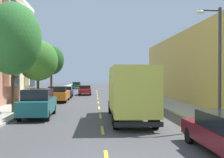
# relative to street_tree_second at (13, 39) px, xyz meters

# --- Properties ---
(ground_plane) EXTENTS (160.00, 160.00, 0.00)m
(ground_plane) POSITION_rel_street_tree_second_xyz_m (6.40, 16.62, -5.55)
(ground_plane) COLOR #424244
(sidewalk_left) EXTENTS (3.20, 120.00, 0.14)m
(sidewalk_left) POSITION_rel_street_tree_second_xyz_m (-0.70, 14.62, -5.48)
(sidewalk_left) COLOR #A39E93
(sidewalk_left) RESTS_ON ground_plane
(sidewalk_right) EXTENTS (3.20, 120.00, 0.14)m
(sidewalk_right) POSITION_rel_street_tree_second_xyz_m (13.50, 14.62, -5.48)
(sidewalk_right) COLOR #A39E93
(sidewalk_right) RESTS_ON ground_plane
(lane_centerline_dashes) EXTENTS (0.14, 47.20, 0.01)m
(lane_centerline_dashes) POSITION_rel_street_tree_second_xyz_m (6.40, 11.12, -5.54)
(lane_centerline_dashes) COLOR yellow
(lane_centerline_dashes) RESTS_ON ground_plane
(street_tree_second) EXTENTS (4.13, 4.13, 8.10)m
(street_tree_second) POSITION_rel_street_tree_second_xyz_m (0.00, 0.00, 0.00)
(street_tree_second) COLOR #47331E
(street_tree_second) RESTS_ON sidewalk_left
(street_tree_third) EXTENTS (4.21, 4.21, 6.50)m
(street_tree_third) POSITION_rel_street_tree_second_xyz_m (0.00, 8.90, -1.08)
(street_tree_third) COLOR #47331E
(street_tree_third) RESTS_ON sidewalk_left
(street_tree_farthest) EXTENTS (3.50, 3.50, 6.87)m
(street_tree_farthest) POSITION_rel_street_tree_second_xyz_m (0.00, 17.81, -0.56)
(street_tree_farthest) COLOR #47331E
(street_tree_farthest) RESTS_ON sidewalk_left
(street_lamp) EXTENTS (1.35, 0.28, 6.22)m
(street_lamp) POSITION_rel_street_tree_second_xyz_m (12.34, -6.68, -1.77)
(street_lamp) COLOR #38383D
(street_lamp) RESTS_ON sidewalk_right
(delivery_box_truck) EXTENTS (2.51, 8.22, 3.35)m
(delivery_box_truck) POSITION_rel_street_tree_second_xyz_m (8.20, -3.54, -3.64)
(delivery_box_truck) COLOR #D8D84C
(delivery_box_truck) RESTS_ON ground_plane
(parked_sedan_charcoal) EXTENTS (1.89, 4.53, 1.43)m
(parked_sedan_charcoal) POSITION_rel_street_tree_second_xyz_m (10.73, 6.14, -4.80)
(parked_sedan_charcoal) COLOR #333338
(parked_sedan_charcoal) RESTS_ON ground_plane
(parked_pickup_orange) EXTENTS (2.02, 5.31, 1.73)m
(parked_pickup_orange) POSITION_rel_street_tree_second_xyz_m (2.09, 9.58, -4.72)
(parked_pickup_orange) COLOR orange
(parked_pickup_orange) RESTS_ON ground_plane
(parked_sedan_navy) EXTENTS (1.87, 4.53, 1.43)m
(parked_sedan_navy) POSITION_rel_street_tree_second_xyz_m (2.17, 15.92, -4.80)
(parked_sedan_navy) COLOR navy
(parked_sedan_navy) RESTS_ON ground_plane
(parked_sedan_sky) EXTENTS (1.93, 4.55, 1.43)m
(parked_sedan_sky) POSITION_rel_street_tree_second_xyz_m (10.82, 38.55, -4.80)
(parked_sedan_sky) COLOR #7A9EC6
(parked_sedan_sky) RESTS_ON ground_plane
(parked_suv_teal) EXTENTS (2.08, 4.85, 1.93)m
(parked_suv_teal) POSITION_rel_street_tree_second_xyz_m (2.17, -1.74, -4.56)
(parked_suv_teal) COLOR #195B60
(parked_suv_teal) RESTS_ON ground_plane
(parked_pickup_silver) EXTENTS (2.09, 5.33, 1.73)m
(parked_pickup_silver) POSITION_rel_street_tree_second_xyz_m (10.62, 20.04, -4.72)
(parked_pickup_silver) COLOR #B2B5BA
(parked_pickup_silver) RESTS_ON ground_plane
(parked_sedan_champagne) EXTENTS (1.91, 4.54, 1.43)m
(parked_sedan_champagne) POSITION_rel_street_tree_second_xyz_m (10.76, 25.78, -4.80)
(parked_sedan_champagne) COLOR tan
(parked_sedan_champagne) RESTS_ON ground_plane
(parked_wagon_forest) EXTENTS (1.95, 4.75, 1.50)m
(parked_wagon_forest) POSITION_rel_street_tree_second_xyz_m (2.01, 41.11, -4.74)
(parked_wagon_forest) COLOR #194C28
(parked_wagon_forest) RESTS_ON ground_plane
(moving_red_sedan) EXTENTS (1.80, 4.50, 1.43)m
(moving_red_sedan) POSITION_rel_street_tree_second_xyz_m (4.60, 20.59, -4.80)
(moving_red_sedan) COLOR #AD1E1E
(moving_red_sedan) RESTS_ON ground_plane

